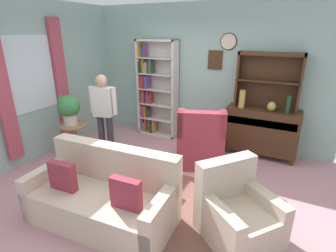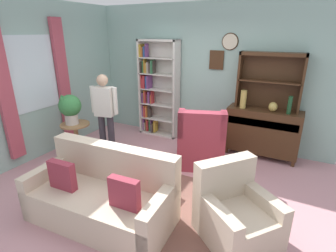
% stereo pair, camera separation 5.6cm
% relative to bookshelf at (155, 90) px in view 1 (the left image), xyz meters
% --- Properties ---
extents(ground_plane, '(5.40, 4.60, 0.02)m').
position_rel_bookshelf_xyz_m(ground_plane, '(1.12, -1.94, -1.03)').
color(ground_plane, '#C68C93').
extents(wall_back, '(5.00, 0.09, 2.80)m').
position_rel_bookshelf_xyz_m(wall_back, '(1.12, 0.19, 0.38)').
color(wall_back, '#93B7AD').
rests_on(wall_back, ground_plane).
extents(wall_left, '(0.16, 4.20, 2.80)m').
position_rel_bookshelf_xyz_m(wall_left, '(-1.40, -1.94, 0.38)').
color(wall_left, '#93B7AD').
rests_on(wall_left, ground_plane).
extents(area_rug, '(2.94, 1.61, 0.01)m').
position_rel_bookshelf_xyz_m(area_rug, '(1.32, -2.24, -1.02)').
color(area_rug, brown).
rests_on(area_rug, ground_plane).
extents(bookshelf, '(0.90, 0.30, 2.10)m').
position_rel_bookshelf_xyz_m(bookshelf, '(0.00, 0.00, 0.00)').
color(bookshelf, silver).
rests_on(bookshelf, ground_plane).
extents(sideboard, '(1.30, 0.45, 0.92)m').
position_rel_bookshelf_xyz_m(sideboard, '(2.34, -0.08, -0.51)').
color(sideboard, '#422816').
rests_on(sideboard, ground_plane).
extents(sideboard_hutch, '(1.10, 0.26, 1.00)m').
position_rel_bookshelf_xyz_m(sideboard_hutch, '(2.34, 0.02, 0.54)').
color(sideboard_hutch, '#422816').
rests_on(sideboard_hutch, sideboard).
extents(vase_tall, '(0.11, 0.11, 0.33)m').
position_rel_bookshelf_xyz_m(vase_tall, '(1.95, -0.16, 0.06)').
color(vase_tall, tan).
rests_on(vase_tall, sideboard).
extents(vase_round, '(0.15, 0.15, 0.17)m').
position_rel_bookshelf_xyz_m(vase_round, '(2.47, -0.15, -0.02)').
color(vase_round, tan).
rests_on(vase_round, sideboard).
extents(bottle_wine, '(0.07, 0.07, 0.31)m').
position_rel_bookshelf_xyz_m(bottle_wine, '(2.73, -0.17, 0.05)').
color(bottle_wine, '#194223').
rests_on(bottle_wine, sideboard).
extents(couch_floral, '(1.85, 0.95, 0.90)m').
position_rel_bookshelf_xyz_m(couch_floral, '(0.88, -2.85, -0.71)').
color(couch_floral, beige).
rests_on(couch_floral, ground_plane).
extents(armchair_floral, '(1.08, 1.07, 0.88)m').
position_rel_bookshelf_xyz_m(armchair_floral, '(2.43, -2.40, -0.73)').
color(armchair_floral, beige).
rests_on(armchair_floral, ground_plane).
extents(wingback_chair, '(1.00, 1.01, 1.05)m').
position_rel_bookshelf_xyz_m(wingback_chair, '(1.46, -0.96, -0.64)').
color(wingback_chair, maroon).
rests_on(wingback_chair, ground_plane).
extents(plant_stand, '(0.52, 0.52, 0.67)m').
position_rel_bookshelf_xyz_m(plant_stand, '(-0.69, -1.76, -0.61)').
color(plant_stand, '#997047').
rests_on(plant_stand, ground_plane).
extents(potted_plant_large, '(0.39, 0.39, 0.54)m').
position_rel_bookshelf_xyz_m(potted_plant_large, '(-0.73, -1.79, -0.04)').
color(potted_plant_large, beige).
rests_on(potted_plant_large, plant_stand).
extents(person_reading, '(0.53, 0.27, 1.56)m').
position_rel_bookshelf_xyz_m(person_reading, '(-0.21, -1.47, -0.12)').
color(person_reading, '#38333D').
rests_on(person_reading, ground_plane).
extents(coffee_table, '(0.80, 0.50, 0.42)m').
position_rel_bookshelf_xyz_m(coffee_table, '(0.83, -2.09, -0.67)').
color(coffee_table, '#422816').
rests_on(coffee_table, ground_plane).
extents(book_stack, '(0.21, 0.13, 0.06)m').
position_rel_bookshelf_xyz_m(book_stack, '(0.86, -2.14, -0.57)').
color(book_stack, '#3F3833').
rests_on(book_stack, coffee_table).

